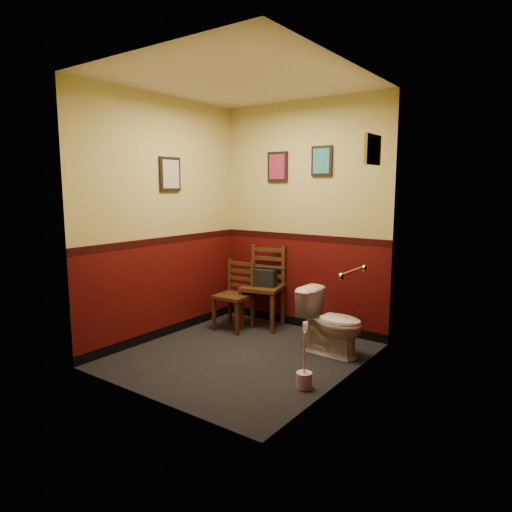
{
  "coord_description": "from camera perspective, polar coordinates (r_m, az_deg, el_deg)",
  "views": [
    {
      "loc": [
        2.74,
        -3.53,
        1.71
      ],
      "look_at": [
        0.0,
        0.25,
        1.0
      ],
      "focal_mm": 32.0,
      "sensor_mm": 36.0,
      "label": 1
    }
  ],
  "objects": [
    {
      "name": "framed_print_left",
      "position": [
        5.27,
        -10.69,
        10.02
      ],
      "size": [
        0.04,
        0.3,
        0.38
      ],
      "color": "black",
      "rests_on": "wall_left"
    },
    {
      "name": "framed_print_back_b",
      "position": [
        5.33,
        8.23,
        11.68
      ],
      "size": [
        0.26,
        0.04,
        0.34
      ],
      "color": "black",
      "rests_on": "wall_back"
    },
    {
      "name": "grab_bar",
      "position": [
        4.2,
        11.91,
        -1.96
      ],
      "size": [
        0.05,
        0.56,
        0.06
      ],
      "color": "silver",
      "rests_on": "wall_right"
    },
    {
      "name": "handbag",
      "position": [
        5.54,
        0.84,
        -2.67
      ],
      "size": [
        0.36,
        0.24,
        0.24
      ],
      "rotation": [
        0.0,
        0.0,
        0.23
      ],
      "color": "black",
      "rests_on": "chair_right"
    },
    {
      "name": "toilet_brush",
      "position": [
        4.06,
        6.03,
        -15.04
      ],
      "size": [
        0.14,
        0.14,
        0.49
      ],
      "color": "silver",
      "rests_on": "floor"
    },
    {
      "name": "framed_print_right",
      "position": [
        4.46,
        14.36,
        12.76
      ],
      "size": [
        0.04,
        0.34,
        0.28
      ],
      "color": "olive",
      "rests_on": "wall_right"
    },
    {
      "name": "ceiling",
      "position": [
        4.58,
        -1.97,
        21.14
      ],
      "size": [
        2.2,
        2.4,
        0.0
      ],
      "primitive_type": "cube",
      "rotation": [
        3.14,
        0.0,
        0.0
      ],
      "color": "silver",
      "rests_on": "ground"
    },
    {
      "name": "chair_left",
      "position": [
        5.52,
        -2.63,
        -4.93
      ],
      "size": [
        0.41,
        0.41,
        0.83
      ],
      "rotation": [
        0.0,
        0.0,
        0.07
      ],
      "color": "#462915",
      "rests_on": "floor"
    },
    {
      "name": "wall_front",
      "position": [
        3.61,
        -13.63,
        2.7
      ],
      "size": [
        2.2,
        0.0,
        2.7
      ],
      "primitive_type": "cube",
      "rotation": [
        -1.57,
        0.0,
        0.0
      ],
      "color": "#470A09",
      "rests_on": "ground"
    },
    {
      "name": "wall_right",
      "position": [
        3.91,
        11.0,
        3.21
      ],
      "size": [
        0.0,
        2.4,
        2.7
      ],
      "primitive_type": "cube",
      "rotation": [
        1.57,
        0.0,
        -1.57
      ],
      "color": "#470A09",
      "rests_on": "ground"
    },
    {
      "name": "wall_back",
      "position": [
        5.48,
        5.86,
        4.83
      ],
      "size": [
        2.2,
        0.0,
        2.7
      ],
      "primitive_type": "cube",
      "rotation": [
        1.57,
        0.0,
        0.0
      ],
      "color": "#470A09",
      "rests_on": "ground"
    },
    {
      "name": "floor",
      "position": [
        4.78,
        -1.8,
        -12.3
      ],
      "size": [
        2.2,
        2.4,
        0.0
      ],
      "primitive_type": "cube",
      "color": "black",
      "rests_on": "ground"
    },
    {
      "name": "toilet",
      "position": [
        4.77,
        9.41,
        -8.24
      ],
      "size": [
        0.69,
        0.4,
        0.66
      ],
      "primitive_type": "imported",
      "rotation": [
        0.0,
        0.0,
        1.54
      ],
      "color": "white",
      "rests_on": "floor"
    },
    {
      "name": "framed_print_back_a",
      "position": [
        5.64,
        2.71,
        11.08
      ],
      "size": [
        0.28,
        0.04,
        0.36
      ],
      "color": "black",
      "rests_on": "wall_back"
    },
    {
      "name": "tp_stack",
      "position": [
        5.49,
        7.09,
        -8.56
      ],
      "size": [
        0.25,
        0.13,
        0.22
      ],
      "color": "silver",
      "rests_on": "floor"
    },
    {
      "name": "wall_left",
      "position": [
        5.23,
        -11.49,
        4.53
      ],
      "size": [
        0.0,
        2.4,
        2.7
      ],
      "primitive_type": "cube",
      "rotation": [
        1.57,
        0.0,
        1.57
      ],
      "color": "#470A09",
      "rests_on": "ground"
    },
    {
      "name": "chair_right",
      "position": [
        5.61,
        1.0,
        -3.86
      ],
      "size": [
        0.56,
        0.56,
        0.99
      ],
      "rotation": [
        0.0,
        0.0,
        0.25
      ],
      "color": "#462915",
      "rests_on": "floor"
    }
  ]
}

